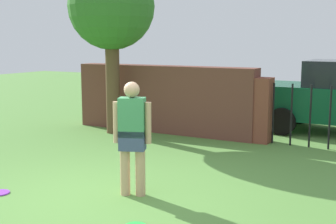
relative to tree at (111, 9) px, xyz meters
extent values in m
plane|color=#568C3D|center=(2.50, -3.93, -2.90)|extent=(40.00, 40.00, 0.00)
cube|color=brown|center=(1.00, 0.68, -2.11)|extent=(4.58, 0.50, 1.59)
cylinder|color=brown|center=(0.00, 0.00, -1.70)|extent=(0.33, 0.33, 2.41)
sphere|color=#337028|center=(0.00, 0.00, 0.06)|extent=(1.99, 1.99, 1.99)
cylinder|color=tan|center=(2.72, -3.56, -2.48)|extent=(0.14, 0.14, 0.85)
cylinder|color=tan|center=(2.92, -3.48, -2.48)|extent=(0.14, 0.14, 0.85)
cube|color=#3F4C72|center=(2.82, -3.52, -2.10)|extent=(0.42, 0.34, 0.28)
cube|color=#3F8C59|center=(2.82, -3.52, -1.78)|extent=(0.42, 0.34, 0.55)
sphere|color=tan|center=(2.82, -3.52, -1.39)|extent=(0.22, 0.22, 0.22)
cylinder|color=tan|center=(2.61, -3.60, -1.85)|extent=(0.09, 0.09, 0.58)
cylinder|color=tan|center=(3.03, -3.44, -1.85)|extent=(0.09, 0.09, 0.58)
cube|color=brown|center=(3.39, 0.68, -2.20)|extent=(0.44, 0.44, 1.40)
cylinder|color=black|center=(3.66, 0.68, -2.25)|extent=(0.04, 0.04, 1.30)
cylinder|color=black|center=(4.04, 0.68, -2.25)|extent=(0.04, 0.04, 1.30)
cylinder|color=black|center=(4.42, 0.68, -2.25)|extent=(0.04, 0.04, 1.30)
cylinder|color=black|center=(4.81, 0.68, -2.25)|extent=(0.04, 0.04, 1.30)
cylinder|color=black|center=(3.61, 1.66, -2.58)|extent=(0.64, 0.23, 0.64)
cylinder|color=black|center=(3.63, 3.36, -2.58)|extent=(0.64, 0.23, 0.64)
cylinder|color=purple|center=(1.09, -4.38, -2.89)|extent=(0.27, 0.27, 0.02)
camera|label=1|loc=(6.20, -8.73, -0.73)|focal=48.38mm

